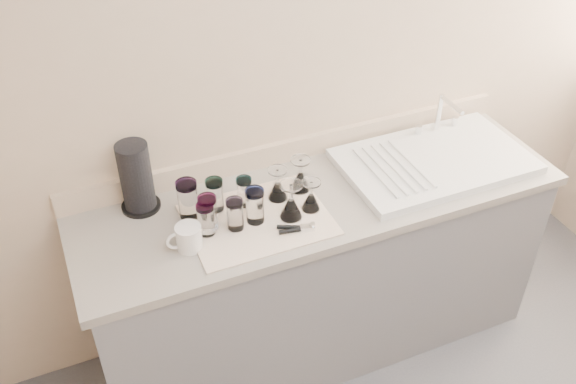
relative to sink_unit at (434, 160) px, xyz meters
name	(u,v)px	position (x,y,z in m)	size (l,w,h in m)	color
room_envelope	(571,268)	(-0.55, -1.20, 0.64)	(3.54, 3.50, 2.52)	#49494E
counter_unit	(318,272)	(-0.55, 0.00, -0.47)	(2.06, 0.62, 0.90)	slate
sink_unit	(434,160)	(0.00, 0.00, 0.00)	(0.82, 0.50, 0.22)	white
dish_towel	(258,220)	(-0.85, -0.06, -0.02)	(0.55, 0.42, 0.01)	white
tumbler_teal	(188,199)	(-1.09, 0.07, 0.07)	(0.08, 0.08, 0.16)	white
tumbler_cyan	(215,195)	(-0.99, 0.07, 0.06)	(0.07, 0.07, 0.14)	white
tumbler_purple	(244,191)	(-0.87, 0.05, 0.05)	(0.06, 0.06, 0.13)	white
tumbler_magenta	(206,219)	(-1.06, -0.06, 0.06)	(0.07, 0.07, 0.14)	white
tumbler_blue	(235,214)	(-0.95, -0.07, 0.06)	(0.07, 0.07, 0.13)	white
tumbler_lavender	(255,205)	(-0.87, -0.06, 0.06)	(0.07, 0.07, 0.15)	white
tumbler_extra	(208,212)	(-1.04, -0.03, 0.06)	(0.07, 0.07, 0.14)	white
goblet_back_left	(278,188)	(-0.73, 0.04, 0.04)	(0.08, 0.08, 0.14)	white
goblet_back_right	(300,179)	(-0.62, 0.06, 0.04)	(0.08, 0.08, 0.15)	white
goblet_front_left	(291,206)	(-0.73, -0.09, 0.04)	(0.09, 0.09, 0.16)	white
goblet_front_right	(311,200)	(-0.64, -0.08, 0.03)	(0.07, 0.07, 0.13)	white
can_opener	(296,228)	(-0.74, -0.18, 0.00)	(0.14, 0.08, 0.02)	silver
white_mug	(188,238)	(-1.15, -0.10, 0.03)	(0.14, 0.10, 0.10)	silver
paper_towel_roll	(136,178)	(-1.26, 0.21, 0.13)	(0.16, 0.16, 0.30)	black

